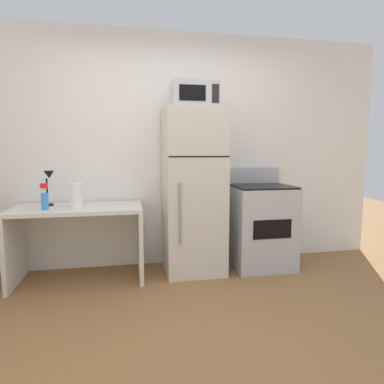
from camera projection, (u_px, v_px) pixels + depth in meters
The scene contains 9 objects.
ground_plane at pixel (205, 341), 2.25m from camera, with size 12.00×12.00×0.00m, color olive.
wall_back_white at pixel (172, 151), 3.74m from camera, with size 5.00×0.10×2.60m, color white.
desk at pixel (79, 228), 3.27m from camera, with size 1.25×0.64×0.75m.
desk_lamp at pixel (49, 182), 3.25m from camera, with size 0.14×0.12×0.35m.
spray_bottle at pixel (45, 199), 3.06m from camera, with size 0.06×0.06×0.25m.
paper_towel_roll at pixel (77, 196), 3.13m from camera, with size 0.11×0.11×0.24m, color white.
refrigerator at pixel (194, 192), 3.48m from camera, with size 0.62×0.61×1.73m.
microwave at pixel (194, 96), 3.34m from camera, with size 0.46×0.35×0.26m.
oven_range at pixel (261, 225), 3.67m from camera, with size 0.65×0.61×1.10m.
Camera 1 is at (-0.49, -2.05, 1.30)m, focal length 30.59 mm.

